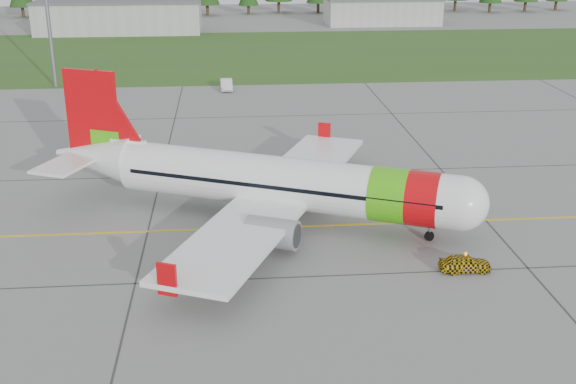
{
  "coord_description": "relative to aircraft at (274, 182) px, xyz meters",
  "views": [
    {
      "loc": [
        -8.97,
        -40.29,
        20.94
      ],
      "look_at": [
        -5.01,
        6.15,
        3.42
      ],
      "focal_mm": 45.0,
      "sensor_mm": 36.0,
      "label": 1
    }
  ],
  "objects": [
    {
      "name": "ground",
      "position": [
        5.76,
        -9.49,
        -2.98
      ],
      "size": [
        320.0,
        320.0,
        0.0
      ],
      "primitive_type": "plane",
      "color": "gray",
      "rests_on": "ground"
    },
    {
      "name": "aircraft",
      "position": [
        0.0,
        0.0,
        0.0
      ],
      "size": [
        32.36,
        30.72,
        10.34
      ],
      "rotation": [
        0.0,
        0.0,
        -0.42
      ],
      "color": "white",
      "rests_on": "ground"
    },
    {
      "name": "follow_me_car",
      "position": [
        11.55,
        -9.52,
        -1.35
      ],
      "size": [
        1.14,
        1.34,
        3.27
      ],
      "primitive_type": "imported",
      "rotation": [
        0.0,
        0.0,
        1.55
      ],
      "color": "yellow",
      "rests_on": "ground"
    },
    {
      "name": "service_van",
      "position": [
        -3.32,
        44.9,
        -0.81
      ],
      "size": [
        1.57,
        1.49,
        4.35
      ],
      "primitive_type": "imported",
      "rotation": [
        0.0,
        0.0,
        0.04
      ],
      "color": "silver",
      "rests_on": "ground"
    },
    {
      "name": "grass_strip",
      "position": [
        5.76,
        72.51,
        -2.97
      ],
      "size": [
        320.0,
        50.0,
        0.03
      ],
      "primitive_type": "cube",
      "color": "#30561E",
      "rests_on": "ground"
    },
    {
      "name": "taxi_guideline",
      "position": [
        5.76,
        -1.49,
        -2.97
      ],
      "size": [
        120.0,
        0.25,
        0.02
      ],
      "primitive_type": "cube",
      "color": "gold",
      "rests_on": "ground"
    },
    {
      "name": "hangar_west",
      "position": [
        -24.24,
        100.51,
        0.02
      ],
      "size": [
        32.0,
        14.0,
        6.0
      ],
      "primitive_type": "cube",
      "color": "#A8A8A3",
      "rests_on": "ground"
    },
    {
      "name": "hangar_east",
      "position": [
        30.76,
        108.51,
        -0.38
      ],
      "size": [
        24.0,
        12.0,
        5.2
      ],
      "primitive_type": "cube",
      "color": "#A8A8A3",
      "rests_on": "ground"
    },
    {
      "name": "floodlight_mast",
      "position": [
        -26.24,
        48.51,
        7.02
      ],
      "size": [
        0.5,
        0.5,
        20.0
      ],
      "primitive_type": "cylinder",
      "color": "slate",
      "rests_on": "ground"
    }
  ]
}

